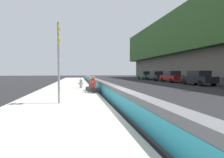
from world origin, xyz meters
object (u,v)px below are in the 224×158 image
object	(u,v)px
seated_person_foreground	(93,87)
parked_car_far	(145,75)
backpack	(94,90)
parked_car_fourth	(172,77)
route_sign_post	(59,57)
seated_person_middle	(91,86)
parked_car_midline	(156,76)
parked_car_third	(198,78)
fire_hydrant	(81,83)

from	to	relation	value
seated_person_foreground	parked_car_far	distance (m)	27.34
backpack	parked_car_fourth	xyz separation A→B (m)	(13.43, -12.98, 0.53)
route_sign_post	parked_car_fourth	size ratio (longest dim) A/B	0.79
seated_person_middle	parked_car_midline	xyz separation A→B (m)	(17.55, -13.11, 0.39)
seated_person_foreground	parked_car_third	size ratio (longest dim) A/B	0.25
route_sign_post	backpack	world-z (taller)	route_sign_post
seated_person_middle	fire_hydrant	bearing A→B (deg)	17.63
parked_car_fourth	parked_car_third	bearing A→B (deg)	179.00
seated_person_middle	parked_car_far	xyz separation A→B (m)	(22.98, -13.06, 0.39)
parked_car_midline	parked_car_fourth	bearing A→B (deg)	178.96
route_sign_post	parked_car_third	world-z (taller)	route_sign_post
backpack	parked_car_far	distance (m)	27.99
parked_car_far	parked_car_third	bearing A→B (deg)	179.44
fire_hydrant	parked_car_third	size ratio (longest dim) A/B	0.19
parked_car_third	parked_car_midline	world-z (taller)	same
backpack	seated_person_middle	bearing A→B (deg)	0.79
parked_car_fourth	fire_hydrant	bearing A→B (deg)	124.26
seated_person_foreground	backpack	bearing A→B (deg)	177.04
seated_person_middle	parked_car_third	bearing A→B (deg)	-67.68
fire_hydrant	parked_car_far	bearing A→B (deg)	-33.70
backpack	fire_hydrant	bearing A→B (deg)	10.48
parked_car_fourth	parked_car_far	xyz separation A→B (m)	(11.33, -0.06, 0.00)
parked_car_third	parked_car_far	bearing A→B (deg)	-0.56
backpack	parked_car_far	size ratio (longest dim) A/B	0.09
parked_car_midline	parked_car_far	bearing A→B (deg)	0.49
seated_person_middle	parked_car_fourth	xyz separation A→B (m)	(11.65, -13.00, 0.39)
parked_car_fourth	parked_car_midline	xyz separation A→B (m)	(5.90, -0.11, 0.00)
backpack	parked_car_midline	distance (m)	23.35
route_sign_post	parked_car_far	world-z (taller)	route_sign_post
seated_person_middle	parked_car_third	xyz separation A→B (m)	(5.29, -12.89, 0.39)
parked_car_third	parked_car_far	world-z (taller)	same
seated_person_middle	backpack	size ratio (longest dim) A/B	2.63
seated_person_foreground	parked_car_third	xyz separation A→B (m)	(6.37, -12.83, 0.37)
fire_hydrant	backpack	distance (m)	4.15
fire_hydrant	backpack	xyz separation A→B (m)	(-4.08, -0.75, -0.25)
parked_car_third	parked_car_fourth	bearing A→B (deg)	-1.00
seated_person_middle	backpack	world-z (taller)	seated_person_middle
fire_hydrant	parked_car_midline	size ratio (longest dim) A/B	0.20
seated_person_middle	backpack	xyz separation A→B (m)	(-1.78, -0.02, -0.13)
seated_person_middle	parked_car_third	distance (m)	13.94
backpack	parked_car_fourth	distance (m)	18.68
parked_car_fourth	seated_person_foreground	bearing A→B (deg)	134.51
route_sign_post	seated_person_foreground	size ratio (longest dim) A/B	3.22
seated_person_foreground	parked_car_fourth	size ratio (longest dim) A/B	0.25
route_sign_post	fire_hydrant	bearing A→B (deg)	-8.08
route_sign_post	seated_person_middle	world-z (taller)	route_sign_post
seated_person_foreground	fire_hydrant	bearing A→B (deg)	13.20
route_sign_post	parked_car_far	xyz separation A→B (m)	(28.35, -14.88, -1.35)
seated_person_middle	backpack	bearing A→B (deg)	-179.21
seated_person_foreground	backpack	world-z (taller)	seated_person_foreground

